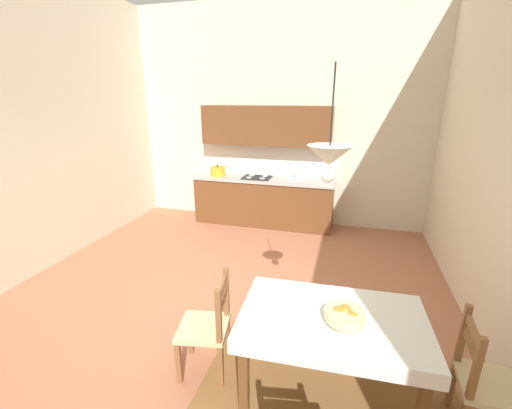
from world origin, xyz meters
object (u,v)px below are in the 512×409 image
object	(u,v)px
kitchen_cabinetry	(264,180)
fruit_bowl	(344,315)
pendant_lamp	(329,157)
dining_table	(331,330)
dining_chair_tv_side	(208,327)
dining_chair_window_side	(485,383)

from	to	relation	value
kitchen_cabinetry	fruit_bowl	xyz separation A→B (m)	(1.58, -3.73, -0.04)
fruit_bowl	pendant_lamp	size ratio (longest dim) A/B	0.37
dining_table	pendant_lamp	distance (m)	1.34
dining_chair_tv_side	dining_chair_window_side	size ratio (longest dim) A/B	1.00
kitchen_cabinetry	dining_chair_tv_side	distance (m)	3.75
kitchen_cabinetry	pendant_lamp	bearing A→B (deg)	-68.69
fruit_bowl	dining_chair_window_side	bearing A→B (deg)	0.18
dining_chair_window_side	pendant_lamp	world-z (taller)	pendant_lamp
kitchen_cabinetry	fruit_bowl	world-z (taller)	kitchen_cabinetry
kitchen_cabinetry	dining_chair_tv_side	size ratio (longest dim) A/B	2.82
dining_chair_window_side	pendant_lamp	bearing A→B (deg)	171.10
dining_chair_window_side	fruit_bowl	world-z (taller)	dining_chair_window_side
dining_table	pendant_lamp	bearing A→B (deg)	129.82
dining_table	fruit_bowl	size ratio (longest dim) A/B	4.86
dining_chair_tv_side	pendant_lamp	size ratio (longest dim) A/B	1.16
dining_chair_tv_side	pendant_lamp	bearing A→B (deg)	9.63
dining_chair_tv_side	dining_chair_window_side	xyz separation A→B (m)	(2.11, -0.03, 0.00)
kitchen_cabinetry	fruit_bowl	distance (m)	4.05
dining_table	dining_chair_window_side	distance (m)	1.09
kitchen_cabinetry	dining_chair_window_side	world-z (taller)	kitchen_cabinetry
dining_chair_tv_side	pendant_lamp	world-z (taller)	pendant_lamp
fruit_bowl	pendant_lamp	xyz separation A→B (m)	(-0.20, 0.19, 1.14)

